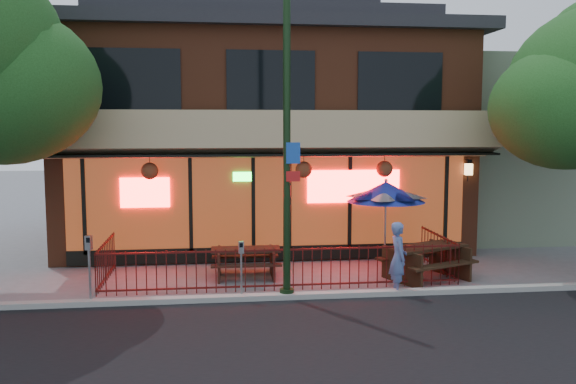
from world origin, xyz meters
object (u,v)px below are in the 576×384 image
(pedestrian, at_px, (398,258))
(parking_meter_far, at_px, (89,258))
(parking_meter_near, at_px, (241,260))
(picnic_table_right, at_px, (426,257))
(picnic_table_left, at_px, (246,258))
(patio_umbrella, at_px, (386,192))
(street_light, at_px, (287,155))

(pedestrian, bearing_deg, parking_meter_far, 92.13)
(pedestrian, bearing_deg, parking_meter_near, 92.52)
(picnic_table_right, xyz_separation_m, parking_meter_near, (-4.60, -1.16, 0.31))
(picnic_table_left, relative_size, patio_umbrella, 0.73)
(patio_umbrella, xyz_separation_m, parking_meter_near, (-3.98, -2.67, -1.16))
(street_light, relative_size, parking_meter_near, 5.45)
(parking_meter_near, relative_size, parking_meter_far, 0.87)
(picnic_table_left, bearing_deg, picnic_table_right, -10.07)
(street_light, relative_size, picnic_table_right, 2.88)
(picnic_table_right, height_order, parking_meter_far, parking_meter_far)
(picnic_table_left, relative_size, parking_meter_far, 1.17)
(street_light, bearing_deg, parking_meter_far, 179.96)
(parking_meter_near, bearing_deg, street_light, -0.15)
(street_light, height_order, pedestrian, street_light)
(pedestrian, relative_size, parking_meter_far, 1.10)
(picnic_table_right, distance_m, parking_meter_far, 7.90)
(patio_umbrella, distance_m, parking_meter_far, 7.73)
(street_light, relative_size, picnic_table_left, 4.02)
(picnic_table_left, relative_size, parking_meter_near, 1.35)
(pedestrian, relative_size, parking_meter_near, 1.27)
(picnic_table_right, bearing_deg, picnic_table_left, 169.93)
(pedestrian, bearing_deg, picnic_table_right, -42.03)
(street_light, xyz_separation_m, parking_meter_far, (-4.20, 0.00, -2.14))
(picnic_table_right, relative_size, pedestrian, 1.49)
(picnic_table_left, xyz_separation_m, patio_umbrella, (3.78, 0.73, 1.55))
(pedestrian, distance_m, parking_meter_near, 3.54)
(picnic_table_left, bearing_deg, street_light, -67.59)
(street_light, height_order, picnic_table_right, street_light)
(picnic_table_right, relative_size, parking_meter_near, 1.89)
(picnic_table_right, xyz_separation_m, pedestrian, (-1.06, -1.11, 0.26))
(street_light, bearing_deg, pedestrian, 1.20)
(picnic_table_left, height_order, parking_meter_near, parking_meter_near)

